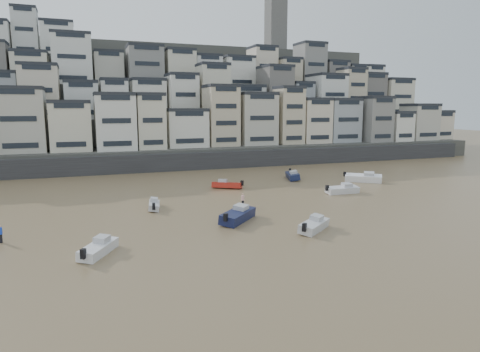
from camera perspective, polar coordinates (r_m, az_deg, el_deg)
name	(u,v)px	position (r m, az deg, el deg)	size (l,w,h in m)	color
ground	(290,333)	(25.78, 6.67, -20.02)	(400.00, 400.00, 0.00)	#92754E
harbor_wall	(188,161)	(88.06, -6.90, 1.98)	(140.00, 3.00, 3.50)	#38383A
hillside	(171,106)	(127.33, -9.19, 9.17)	(141.04, 66.00, 50.00)	#4C4C47
boat_i	(293,175)	(76.39, 7.02, 0.19)	(6.01, 1.97, 1.64)	#141C3F
boat_j	(98,246)	(39.26, -18.38, -8.90)	(5.23, 1.71, 1.43)	silver
boat_c	(238,213)	(47.81, -0.30, -5.01)	(6.49, 2.13, 1.77)	#141A40
boat_d	(342,188)	(64.93, 13.50, -1.62)	(5.50, 1.80, 1.50)	silver
boat_a	(314,224)	(44.87, 9.84, -6.29)	(5.36, 1.76, 1.46)	silver
boat_f	(154,204)	(54.64, -11.40, -3.71)	(4.41, 1.44, 1.20)	silver
boat_g	(363,177)	(75.91, 16.13, -0.09)	(6.60, 2.16, 1.80)	white
boat_h	(227,184)	(67.34, -1.74, -1.04)	(5.14, 1.68, 1.40)	#B32216
person_blue	(0,234)	(46.16, -29.34, -6.73)	(0.44, 0.44, 1.74)	blue
person_pink	(243,200)	(54.76, 0.37, -3.21)	(0.44, 0.44, 1.74)	beige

